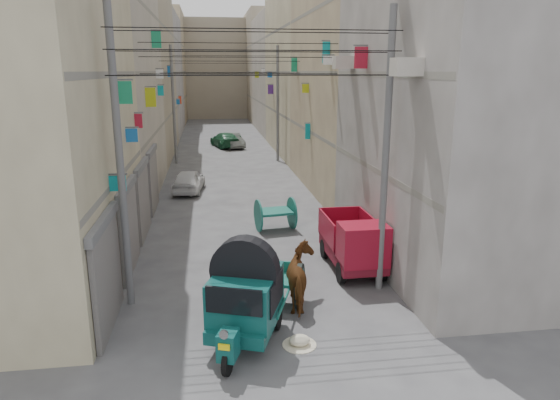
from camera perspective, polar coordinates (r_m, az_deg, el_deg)
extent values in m
cube|color=gray|center=(15.82, -18.31, 2.48)|extent=(0.25, 9.80, 0.18)
cube|color=gray|center=(15.51, -19.21, 13.37)|extent=(0.25, 9.80, 0.18)
cube|color=#AEA295|center=(27.10, -23.09, 12.78)|extent=(8.00, 12.00, 12.00)
cube|color=gray|center=(26.59, -14.32, 7.39)|extent=(0.25, 11.76, 0.18)
cube|color=gray|center=(26.40, -14.74, 13.86)|extent=(0.25, 11.76, 0.18)
cube|color=gray|center=(26.56, -15.18, 20.33)|extent=(0.25, 11.76, 0.18)
cube|color=gray|center=(39.83, -18.48, 14.83)|extent=(8.00, 14.00, 14.00)
cube|color=gray|center=(39.48, -12.41, 9.70)|extent=(0.25, 13.72, 0.18)
cube|color=gray|center=(39.35, -12.66, 14.06)|extent=(0.25, 13.72, 0.18)
cube|color=gray|center=(39.46, -12.91, 18.41)|extent=(0.25, 13.72, 0.18)
cube|color=#A69F9B|center=(53.67, -15.78, 13.59)|extent=(8.00, 14.00, 11.80)
cube|color=gray|center=(53.42, -11.38, 10.94)|extent=(0.25, 13.72, 0.18)
cube|color=gray|center=(53.33, -11.54, 14.15)|extent=(0.25, 13.72, 0.18)
cube|color=gray|center=(53.40, -11.71, 17.37)|extent=(0.25, 13.72, 0.18)
cube|color=tan|center=(66.59, -14.40, 14.50)|extent=(8.00, 12.00, 13.50)
cube|color=gray|center=(66.38, -10.80, 11.62)|extent=(0.25, 11.76, 0.18)
cube|color=gray|center=(66.31, -10.93, 14.21)|extent=(0.25, 11.76, 0.18)
cube|color=gray|center=(66.37, -11.06, 16.79)|extent=(0.25, 11.76, 0.18)
cube|color=#A69F9B|center=(17.86, 23.94, 13.97)|extent=(8.00, 10.00, 13.00)
cube|color=gray|center=(16.48, 11.19, 3.40)|extent=(0.25, 9.80, 0.18)
cube|color=gray|center=(16.18, 11.72, 13.88)|extent=(0.25, 9.80, 0.18)
cube|color=tan|center=(27.85, 11.67, 13.63)|extent=(8.00, 12.00, 12.00)
cube|color=gray|center=(26.98, 3.51, 7.91)|extent=(0.25, 11.76, 0.18)
cube|color=gray|center=(26.80, 3.61, 14.29)|extent=(0.25, 11.76, 0.18)
cube|color=gray|center=(26.96, 3.72, 20.68)|extent=(0.25, 11.76, 0.18)
cube|color=beige|center=(40.34, 5.36, 15.47)|extent=(8.00, 14.00, 14.00)
cube|color=gray|center=(39.74, -0.30, 10.07)|extent=(0.25, 13.72, 0.18)
cube|color=gray|center=(39.62, -0.31, 14.40)|extent=(0.25, 13.72, 0.18)
cube|color=gray|center=(39.73, -0.32, 18.73)|extent=(0.25, 13.72, 0.18)
cube|color=#AEA295|center=(54.06, 1.80, 14.11)|extent=(8.00, 14.00, 11.80)
cube|color=gray|center=(53.61, -2.39, 11.22)|extent=(0.25, 13.72, 0.18)
cube|color=gray|center=(53.52, -2.42, 14.42)|extent=(0.25, 13.72, 0.18)
cube|color=gray|center=(53.60, -2.46, 17.63)|extent=(0.25, 13.72, 0.18)
cube|color=gray|center=(66.90, -0.17, 14.93)|extent=(8.00, 12.00, 13.50)
cube|color=gray|center=(66.54, -3.55, 11.85)|extent=(0.25, 11.76, 0.18)
cube|color=gray|center=(66.47, -3.59, 14.43)|extent=(0.25, 11.76, 0.18)
cube|color=gray|center=(66.53, -3.63, 17.02)|extent=(0.25, 11.76, 0.18)
cube|color=gray|center=(73.26, -7.37, 14.59)|extent=(22.00, 10.00, 13.00)
cube|color=#4B4B50|center=(13.31, -19.12, -8.39)|extent=(0.12, 3.00, 2.60)
cube|color=#5E5F61|center=(12.83, -19.57, -2.41)|extent=(0.18, 3.20, 0.25)
cube|color=#4B4B50|center=(16.74, -16.83, -3.50)|extent=(0.12, 3.00, 2.60)
cube|color=#5E5F61|center=(16.36, -17.13, 1.34)|extent=(0.18, 3.20, 0.25)
cube|color=#4B4B50|center=(20.26, -15.35, -0.29)|extent=(0.12, 3.00, 2.60)
cube|color=#5E5F61|center=(19.95, -15.57, 3.74)|extent=(0.18, 3.20, 0.25)
cube|color=#4B4B50|center=(23.93, -14.28, 2.02)|extent=(0.12, 3.00, 2.60)
cube|color=#5E5F61|center=(23.67, -14.45, 5.45)|extent=(0.18, 3.20, 0.25)
cube|color=blue|center=(41.84, -1.18, 14.10)|extent=(0.38, 0.08, 0.41)
cube|color=red|center=(49.00, -11.36, 11.13)|extent=(0.27, 0.08, 0.71)
cube|color=#0E969F|center=(14.21, -18.06, 1.82)|extent=(0.44, 0.08, 0.42)
cube|color=#B5C415|center=(23.21, -14.57, 11.29)|extent=(0.45, 0.08, 0.84)
cube|color=#B5C415|center=(52.38, -2.65, 14.11)|extent=(0.41, 0.08, 0.59)
cube|color=blue|center=(17.32, -16.59, 7.10)|extent=(0.38, 0.08, 0.44)
cube|color=#4D217A|center=(41.13, -1.08, 12.52)|extent=(0.43, 0.08, 0.72)
cube|color=white|center=(47.15, -1.94, 14.47)|extent=(0.28, 0.08, 0.44)
cube|color=#1A9161|center=(27.41, -13.95, 17.38)|extent=(0.48, 0.08, 0.84)
cube|color=blue|center=(45.47, -11.57, 10.94)|extent=(0.31, 0.08, 0.44)
cube|color=#B5C415|center=(26.78, 2.94, 12.62)|extent=(0.35, 0.08, 0.45)
cube|color=#1A9161|center=(30.34, 1.63, 15.19)|extent=(0.34, 0.08, 0.79)
cube|color=#AE172D|center=(19.53, -15.87, 8.69)|extent=(0.28, 0.08, 0.52)
cube|color=blue|center=(36.96, -12.52, 14.15)|extent=(0.28, 0.08, 0.74)
cube|color=#0E969F|center=(26.45, 3.18, 7.83)|extent=(0.26, 0.08, 0.80)
cube|color=#AE172D|center=(17.39, 9.32, 15.63)|extent=(0.34, 0.08, 0.55)
cube|color=#1A9161|center=(16.01, -17.40, 11.64)|extent=(0.47, 0.08, 0.67)
cube|color=white|center=(28.51, -13.60, 13.82)|extent=(0.40, 0.08, 0.47)
cube|color=#0E969F|center=(29.05, -13.48, 12.06)|extent=(0.32, 0.08, 0.55)
cube|color=white|center=(21.60, 5.59, 15.60)|extent=(0.47, 0.08, 0.35)
cube|color=#0E969F|center=(22.43, 5.29, 16.45)|extent=(0.32, 0.08, 0.89)
cube|color=#AE172D|center=(17.30, 9.24, 15.76)|extent=(0.44, 0.08, 0.69)
cube|color=white|center=(13.94, -19.37, -0.02)|extent=(0.10, 3.20, 0.80)
cube|color=#4D217A|center=(22.67, -15.16, 5.66)|extent=(0.10, 3.20, 0.80)
cube|color=#4D217A|center=(34.52, -12.86, 8.70)|extent=(0.10, 3.20, 0.80)
cube|color=#1A9161|center=(46.45, -11.73, 10.17)|extent=(0.10, 3.20, 0.80)
cube|color=#1A9161|center=(14.67, 13.47, 1.11)|extent=(0.10, 3.20, 0.80)
cube|color=#4D217A|center=(23.12, 5.35, 6.26)|extent=(0.10, 3.20, 0.80)
cube|color=red|center=(34.82, 0.74, 9.10)|extent=(0.10, 3.20, 0.80)
cube|color=white|center=(46.68, -1.57, 10.48)|extent=(0.10, 3.20, 0.80)
cube|color=#BAB3A7|center=(13.21, 14.27, 14.52)|extent=(0.70, 0.55, 0.45)
cube|color=#BAB3A7|center=(18.91, 7.25, 15.33)|extent=(0.70, 0.55, 0.45)
cylinder|color=#5E5F61|center=(13.65, -17.83, 4.12)|extent=(0.20, 0.20, 8.00)
cylinder|color=#5E5F61|center=(14.31, 11.99, 4.96)|extent=(0.20, 0.20, 8.00)
cylinder|color=#5E5F61|center=(35.40, -12.08, 10.50)|extent=(0.20, 0.20, 8.00)
cylinder|color=#5E5F61|center=(35.66, -0.25, 10.84)|extent=(0.20, 0.20, 8.00)
cylinder|color=black|center=(12.82, -2.45, 14.06)|extent=(7.40, 0.02, 0.02)
cylinder|color=black|center=(12.82, -2.48, 16.74)|extent=(7.40, 0.02, 0.02)
cylinder|color=black|center=(12.85, -2.51, 18.97)|extent=(7.40, 0.02, 0.02)
cylinder|color=black|center=(13.81, -2.88, 14.09)|extent=(7.40, 0.02, 0.02)
cylinder|color=black|center=(13.82, -2.92, 16.58)|extent=(7.40, 0.02, 0.02)
cylinder|color=black|center=(13.85, -2.94, 18.64)|extent=(7.40, 0.02, 0.02)
cylinder|color=black|center=(19.29, -4.46, 14.19)|extent=(7.40, 0.02, 0.02)
cylinder|color=black|center=(19.30, -4.49, 15.97)|extent=(7.40, 0.02, 0.02)
cylinder|color=black|center=(19.32, -4.52, 17.45)|extent=(7.40, 0.02, 0.02)
cylinder|color=black|center=(27.28, -5.61, 14.26)|extent=(7.40, 0.02, 0.02)
cylinder|color=black|center=(27.29, -5.64, 15.52)|extent=(7.40, 0.02, 0.02)
cylinder|color=black|center=(27.30, -5.67, 16.57)|extent=(7.40, 0.02, 0.02)
cylinder|color=black|center=(35.27, -6.25, 14.29)|extent=(7.40, 0.02, 0.02)
cylinder|color=black|center=(35.28, -6.27, 15.27)|extent=(7.40, 0.02, 0.02)
cylinder|color=black|center=(35.29, -6.30, 16.08)|extent=(7.40, 0.02, 0.02)
cylinder|color=black|center=(11.21, -5.98, -17.87)|extent=(0.34, 0.63, 0.63)
cylinder|color=black|center=(13.13, -5.74, -12.70)|extent=(0.34, 0.63, 0.63)
cylinder|color=black|center=(12.84, -0.36, -13.27)|extent=(0.34, 0.63, 0.63)
cube|color=#0C4744|center=(12.30, -3.92, -13.48)|extent=(2.03, 2.47, 0.31)
cube|color=#0C4744|center=(11.07, -5.94, -16.16)|extent=(0.54, 0.61, 0.61)
cylinder|color=silver|center=(10.66, -6.43, -15.03)|extent=(0.21, 0.12, 0.20)
cube|color=yellow|center=(10.78, -6.42, -16.38)|extent=(0.24, 0.12, 0.13)
cube|color=#0C4744|center=(12.06, -3.90, -10.69)|extent=(2.01, 2.28, 1.06)
cube|color=black|center=(11.10, -5.29, -11.46)|extent=(1.23, 0.50, 0.61)
cube|color=black|center=(12.22, -7.29, -9.85)|extent=(0.50, 1.28, 0.73)
cube|color=black|center=(11.85, -0.41, -10.53)|extent=(0.50, 1.28, 0.73)
cube|color=silver|center=(11.46, -5.24, -15.29)|extent=(1.33, 0.53, 0.07)
cylinder|color=black|center=(14.01, -2.46, -9.43)|extent=(0.52, 1.21, 1.24)
cylinder|color=#155D50|center=(14.01, -2.46, -9.43)|extent=(0.45, 0.96, 0.96)
cylinder|color=#5E5F61|center=(14.01, -2.46, -9.43)|extent=(0.23, 0.21, 0.16)
cylinder|color=black|center=(13.82, 2.26, -9.78)|extent=(0.52, 1.21, 1.24)
cylinder|color=#155D50|center=(13.82, 2.26, -9.78)|extent=(0.45, 0.96, 0.96)
cylinder|color=#5E5F61|center=(13.82, 2.26, -9.78)|extent=(0.23, 0.21, 0.16)
cylinder|color=#5E5F61|center=(13.90, -0.12, -9.61)|extent=(1.15, 0.45, 0.07)
cube|color=#155D50|center=(13.84, -0.12, -9.01)|extent=(1.19, 1.22, 0.09)
cube|color=#155D50|center=(14.16, 0.21, -7.58)|extent=(0.90, 0.36, 0.31)
cylinder|color=#155D50|center=(12.95, -2.59, -11.09)|extent=(0.70, 1.95, 0.06)
cylinder|color=#155D50|center=(12.82, 0.55, -11.35)|extent=(0.70, 1.95, 0.06)
cylinder|color=black|center=(15.48, 6.99, -8.29)|extent=(0.18, 0.65, 0.65)
cylinder|color=black|center=(17.44, 5.10, -5.56)|extent=(0.18, 0.65, 0.65)
cylinder|color=black|center=(15.85, 11.52, -7.92)|extent=(0.18, 0.65, 0.65)
cylinder|color=black|center=(17.77, 9.15, -5.31)|extent=(0.18, 0.65, 0.65)
cube|color=maroon|center=(16.54, 8.18, -5.99)|extent=(1.45, 3.28, 0.35)
cube|color=maroon|center=(15.29, 9.48, -5.03)|extent=(1.44, 1.05, 1.24)
cube|color=black|center=(14.84, 10.04, -5.26)|extent=(1.29, 0.07, 0.54)
cube|color=maroon|center=(16.94, 7.69, -4.51)|extent=(1.50, 2.19, 0.12)
cube|color=maroon|center=(16.63, 5.34, -3.27)|extent=(0.07, 2.18, 0.84)
cube|color=maroon|center=(17.02, 10.08, -3.01)|extent=(0.07, 2.18, 0.84)
cube|color=maroon|center=(17.79, 6.79, -2.11)|extent=(1.49, 0.07, 0.84)
cylinder|color=#155D50|center=(20.08, -2.50, -1.80)|extent=(0.26, 1.31, 1.32)
cylinder|color=#155D50|center=(20.45, 1.36, -1.49)|extent=(0.26, 1.31, 1.32)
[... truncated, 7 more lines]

